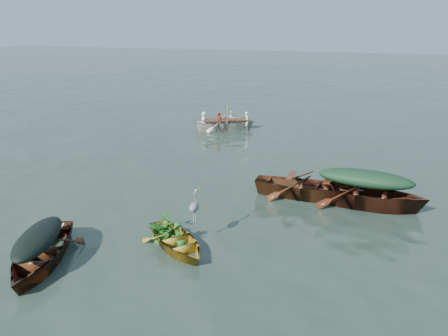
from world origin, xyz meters
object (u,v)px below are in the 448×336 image
Objects in this scene: yellow_dinghy at (177,249)px; heron at (194,212)px; green_tarp_boat at (362,206)px; rowed_boat at (225,130)px; open_wooden_boat at (308,198)px; dark_covered_boat at (42,264)px.

heron is at bearing 5.19° from yellow_dinghy.
green_tarp_boat is 5.56× the size of heron.
rowed_boat is at bearing 52.37° from yellow_dinghy.
rowed_boat is 12.15m from heron.
heron is (-2.36, -3.88, 0.84)m from open_wooden_boat.
open_wooden_boat is at bearing 29.50° from dark_covered_boat.
green_tarp_boat is at bearing -6.11° from yellow_dinghy.
heron is (-4.04, -3.73, 0.84)m from green_tarp_boat.
yellow_dinghy is 1.01m from heron.
heron reaches higher than green_tarp_boat.
green_tarp_boat is at bearing -7.24° from heron.
dark_covered_boat is 8.05m from open_wooden_boat.
rowed_boat is (-7.02, 8.02, 0.00)m from green_tarp_boat.
open_wooden_boat is 5.21× the size of heron.
yellow_dinghy is 0.61× the size of open_wooden_boat.
yellow_dinghy is 0.73× the size of dark_covered_boat.
heron reaches higher than dark_covered_boat.
yellow_dinghy is at bearing 149.77° from open_wooden_boat.
rowed_boat is at bearing 71.26° from dark_covered_boat.
yellow_dinghy is 0.67× the size of rowed_boat.
heron is at bearing 16.31° from dark_covered_boat.
dark_covered_boat is 0.77× the size of green_tarp_boat.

